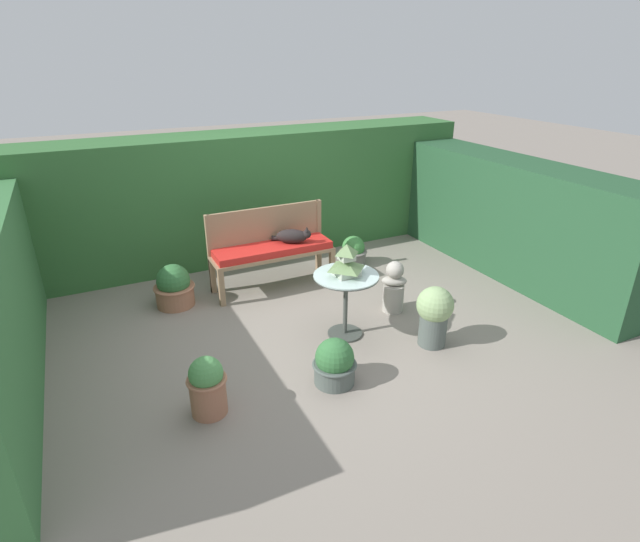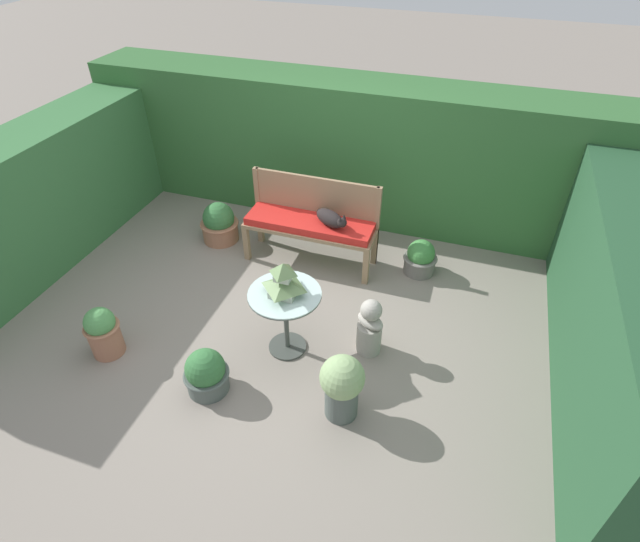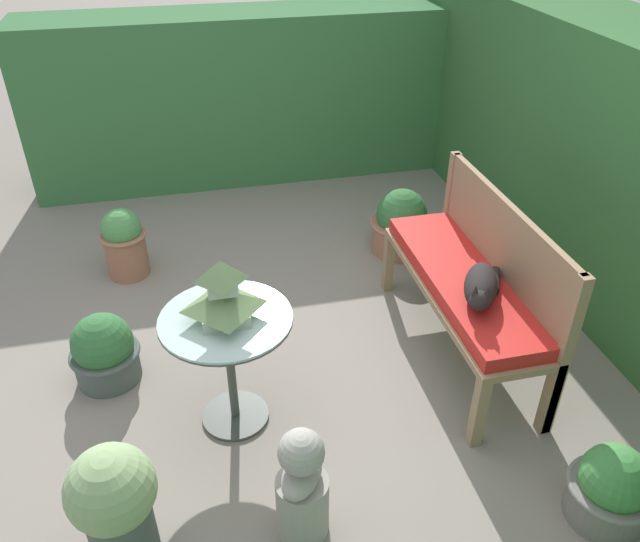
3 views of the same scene
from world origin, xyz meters
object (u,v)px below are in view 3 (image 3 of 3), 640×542
pagoda_birdhouse (223,294)px  cat (481,287)px  potted_plant_table_near (104,351)px  potted_plant_bench_right (115,504)px  potted_plant_patio_mid (611,488)px  potted_plant_path_edge (401,224)px  garden_bench (463,286)px  garden_bust (302,487)px  potted_plant_bench_left (124,242)px  patio_table (228,341)px

pagoda_birdhouse → cat: bearing=90.1°
potted_plant_table_near → potted_plant_bench_right: (1.13, 0.13, 0.15)m
potted_plant_patio_mid → potted_plant_path_edge: size_ratio=0.82×
garden_bench → potted_plant_patio_mid: bearing=9.1°
potted_plant_path_edge → potted_plant_patio_mid: bearing=3.2°
garden_bust → potted_plant_bench_left: garden_bust is taller
garden_bust → potted_plant_path_edge: garden_bust is taller
cat → patio_table: size_ratio=0.62×
pagoda_birdhouse → potted_plant_patio_mid: size_ratio=0.80×
garden_bust → potted_plant_bench_right: (-0.04, -0.74, 0.06)m
potted_plant_table_near → potted_plant_path_edge: potted_plant_path_edge is taller
potted_plant_bench_left → cat: bearing=50.7°
potted_plant_bench_right → potted_plant_bench_left: bearing=-179.0°
pagoda_birdhouse → patio_table: bearing=180.0°
potted_plant_patio_mid → potted_plant_bench_left: size_ratio=0.79×
pagoda_birdhouse → potted_plant_path_edge: bearing=135.3°
garden_bust → potted_plant_patio_mid: bearing=109.4°
cat → potted_plant_bench_right: cat is taller
potted_plant_bench_right → garden_bust: bearing=87.0°
potted_plant_table_near → potted_plant_patio_mid: (1.41, 2.17, -0.01)m
potted_plant_patio_mid → potted_plant_bench_left: (-2.47, -2.08, 0.07)m
pagoda_birdhouse → potted_plant_bench_left: pagoda_birdhouse is taller
pagoda_birdhouse → potted_plant_bench_left: (-1.52, -0.57, -0.54)m
cat → potted_plant_path_edge: bearing=-155.3°
pagoda_birdhouse → potted_plant_bench_left: 1.71m
potted_plant_bench_right → potted_plant_path_edge: (-2.07, 1.91, -0.12)m
cat → pagoda_birdhouse: 1.31m
potted_plant_table_near → potted_plant_bench_left: bearing=175.4°
patio_table → potted_plant_table_near: 0.86m
patio_table → pagoda_birdhouse: (0.00, 0.00, 0.28)m
garden_bench → potted_plant_bench_right: size_ratio=2.37×
potted_plant_table_near → potted_plant_patio_mid: potted_plant_table_near is taller
garden_bust → pagoda_birdhouse: bearing=-133.6°
potted_plant_table_near → garden_bench: bearing=83.8°
patio_table → garden_bust: bearing=16.5°
potted_plant_bench_right → potted_plant_bench_left: (-2.19, -0.04, -0.09)m
garden_bust → potted_plant_bench_right: 0.74m
potted_plant_bench_right → potted_plant_path_edge: potted_plant_bench_right is taller
pagoda_birdhouse → garden_bust: pagoda_birdhouse is taller
potted_plant_bench_right → garden_bench: bearing=116.3°
patio_table → potted_plant_bench_right: patio_table is taller
garden_bust → potted_plant_bench_left: size_ratio=1.16×
garden_bust → potted_plant_patio_mid: garden_bust is taller
pagoda_birdhouse → garden_bust: 0.90m
potted_plant_path_edge → potted_plant_bench_right: bearing=-42.7°
patio_table → pagoda_birdhouse: bearing=0.0°
cat → potted_plant_path_edge: (-1.40, 0.09, -0.41)m
cat → potted_plant_table_near: cat is taller
patio_table → garden_bust: (0.71, 0.21, -0.24)m
potted_plant_table_near → potted_plant_patio_mid: bearing=57.0°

